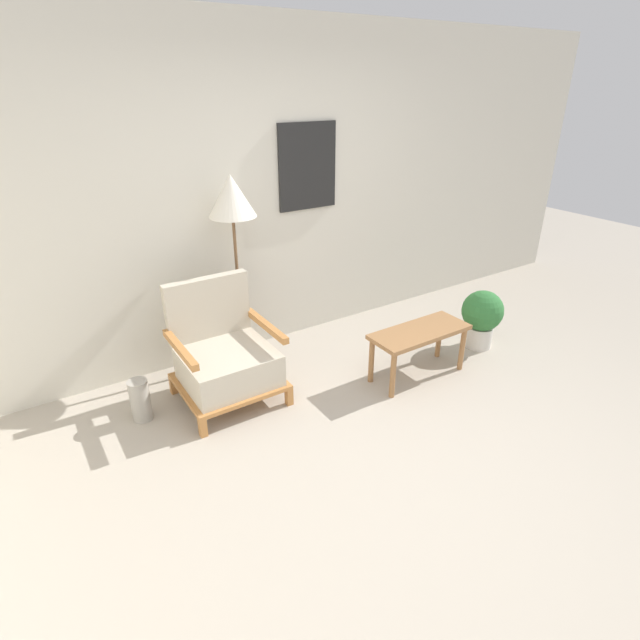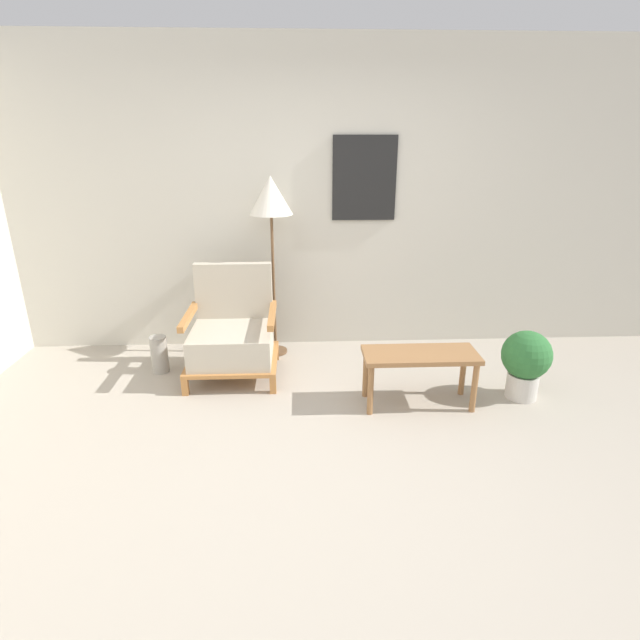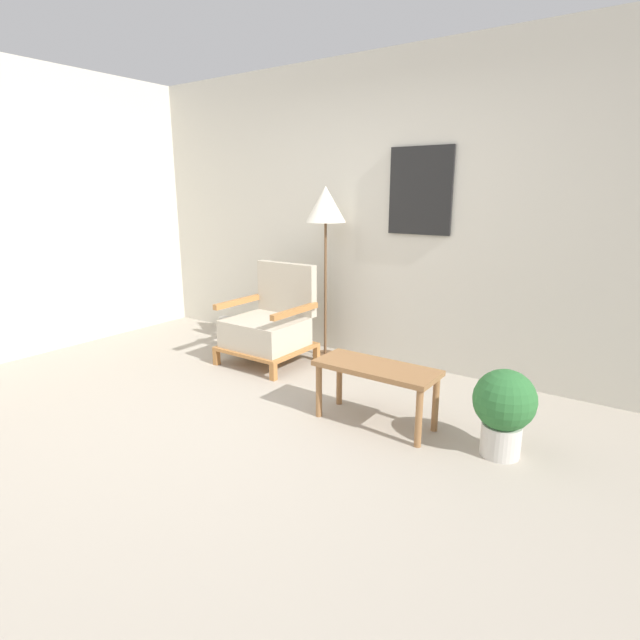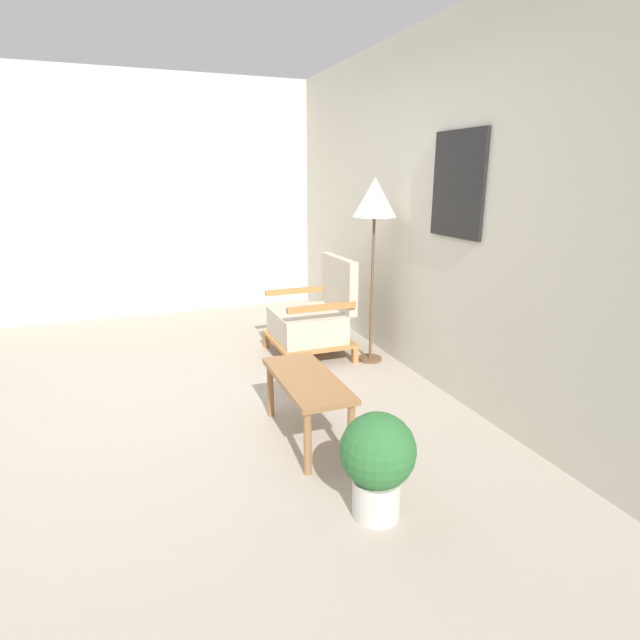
% 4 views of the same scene
% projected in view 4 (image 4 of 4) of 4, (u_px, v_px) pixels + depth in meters
% --- Properties ---
extents(ground_plane, '(14.00, 14.00, 0.00)m').
position_uv_depth(ground_plane, '(164.00, 413.00, 3.52)').
color(ground_plane, '#A89E8E').
extents(wall_back, '(8.00, 0.09, 2.70)m').
position_uv_depth(wall_back, '(430.00, 210.00, 3.86)').
color(wall_back, beige).
rests_on(wall_back, ground_plane).
extents(wall_left, '(0.06, 8.00, 2.70)m').
position_uv_depth(wall_left, '(180.00, 198.00, 5.79)').
color(wall_left, beige).
rests_on(wall_left, ground_plane).
extents(armchair, '(0.73, 0.68, 0.90)m').
position_uv_depth(armchair, '(313.00, 318.00, 4.57)').
color(armchair, '#B2753D').
rests_on(armchair, ground_plane).
extents(floor_lamp, '(0.37, 0.37, 1.59)m').
position_uv_depth(floor_lamp, '(375.00, 203.00, 4.13)').
color(floor_lamp, brown).
rests_on(floor_lamp, ground_plane).
extents(coffee_table, '(0.84, 0.34, 0.42)m').
position_uv_depth(coffee_table, '(307.00, 387.00, 3.09)').
color(coffee_table, olive).
rests_on(coffee_table, ground_plane).
extents(vase, '(0.14, 0.14, 0.32)m').
position_uv_depth(vase, '(298.00, 319.00, 5.22)').
color(vase, '#9E998E').
rests_on(vase, ground_plane).
extents(potted_plant, '(0.37, 0.37, 0.54)m').
position_uv_depth(potted_plant, '(378.00, 459.00, 2.38)').
color(potted_plant, beige).
rests_on(potted_plant, ground_plane).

